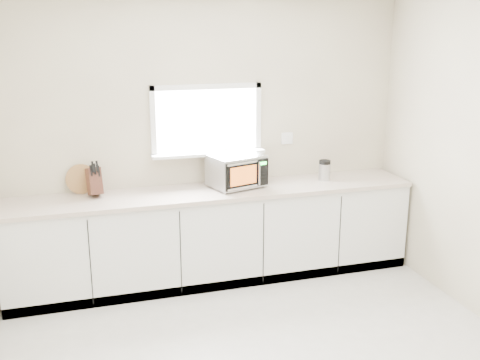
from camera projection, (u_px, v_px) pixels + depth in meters
name	position (u px, v px, depth m)	size (l,w,h in m)	color
back_wall	(207.00, 139.00, 5.54)	(4.00, 0.17, 2.70)	beige
cabinets	(215.00, 237.00, 5.51)	(3.92, 0.60, 0.88)	silver
countertop	(215.00, 192.00, 5.38)	(3.92, 0.64, 0.04)	beige
microwave	(237.00, 170.00, 5.43)	(0.58, 0.51, 0.32)	black
knife_block	(94.00, 181.00, 5.14)	(0.15, 0.25, 0.34)	#4E281C
cutting_board	(81.00, 179.00, 5.23)	(0.28, 0.28, 0.02)	#A57040
coffee_grinder	(325.00, 170.00, 5.69)	(0.14, 0.14, 0.21)	#AFB1B6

